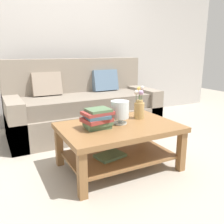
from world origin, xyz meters
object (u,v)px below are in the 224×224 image
object	(u,v)px
couch	(83,107)
flower_pitcher	(139,106)
glass_hurricane_vase	(120,110)
book_stack_main	(97,118)
coffee_table	(119,137)

from	to	relation	value
couch	flower_pitcher	bearing A→B (deg)	-79.66
couch	flower_pitcher	size ratio (longest dim) A/B	6.00
glass_hurricane_vase	flower_pitcher	world-z (taller)	flower_pitcher
book_stack_main	flower_pitcher	distance (m)	0.55
flower_pitcher	coffee_table	bearing A→B (deg)	-160.18
flower_pitcher	couch	bearing A→B (deg)	100.34
book_stack_main	glass_hurricane_vase	distance (m)	0.27
couch	book_stack_main	size ratio (longest dim) A/B	7.11
couch	coffee_table	world-z (taller)	couch
couch	glass_hurricane_vase	distance (m)	1.25
coffee_table	glass_hurricane_vase	size ratio (longest dim) A/B	4.95
coffee_table	book_stack_main	distance (m)	0.32
book_stack_main	glass_hurricane_vase	world-z (taller)	glass_hurricane_vase
glass_hurricane_vase	flower_pitcher	xyz separation A→B (m)	(0.28, 0.07, -0.00)
coffee_table	flower_pitcher	world-z (taller)	flower_pitcher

